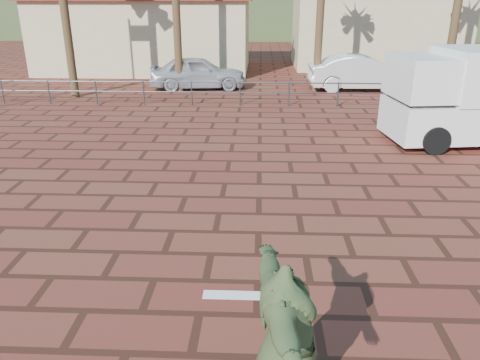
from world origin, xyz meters
name	(u,v)px	position (x,y,z in m)	size (l,w,h in m)	color
ground	(211,254)	(0.00, 0.00, 0.00)	(120.00, 120.00, 0.00)	brown
paint_stripe	(249,295)	(0.70, -1.20, 0.00)	(1.40, 0.22, 0.01)	white
guardrail	(240,89)	(0.00, 12.00, 0.68)	(24.06, 0.06, 1.00)	#47494F
building_west	(148,31)	(-6.00, 22.00, 2.28)	(12.60, 7.60, 4.50)	beige
building_east	(376,25)	(8.00, 24.00, 2.54)	(10.60, 6.60, 5.00)	beige
hill_front	(254,7)	(0.00, 50.00, 3.00)	(70.00, 18.00, 6.00)	#384C28
skateboarder	(286,344)	(1.12, -3.42, 1.02)	(2.25, 0.61, 1.83)	#334223
car_silver	(198,72)	(-2.21, 15.71, 0.78)	(1.85, 4.60, 1.57)	#A5A7AC
car_white	(362,73)	(5.66, 15.65, 0.83)	(1.76, 5.04, 1.66)	silver
street_sign	(414,70)	(6.92, 12.00, 1.48)	(0.43, 0.08, 2.12)	gray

